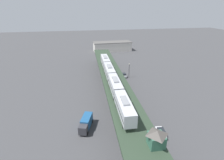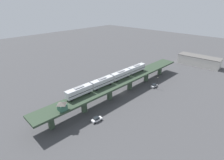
% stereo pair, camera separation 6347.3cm
% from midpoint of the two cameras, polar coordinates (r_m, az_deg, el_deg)
% --- Properties ---
extents(ground_plane, '(400.00, 400.00, 0.00)m').
position_cam_midpoint_polar(ground_plane, '(72.87, -25.01, -10.38)').
color(ground_plane, '#424244').
extents(elevated_viaduct, '(11.82, 92.25, 7.24)m').
position_cam_midpoint_polar(elevated_viaduct, '(69.75, -25.89, -6.13)').
color(elevated_viaduct, '#2C3D2C').
rests_on(elevated_viaduct, ground).
extents(subway_train, '(4.69, 49.87, 4.45)m').
position_cam_midpoint_polar(subway_train, '(64.25, -28.85, -5.62)').
color(subway_train, silver).
rests_on(subway_train, elevated_viaduct).
extents(signal_hut, '(3.34, 3.34, 3.40)m').
position_cam_midpoint_polar(signal_hut, '(41.91, -36.73, -25.26)').
color(signal_hut, '#33604C').
rests_on(signal_hut, elevated_viaduct).
extents(street_car_white, '(2.41, 4.61, 1.89)m').
position_cam_midpoint_polar(street_car_white, '(51.96, -22.32, -23.78)').
color(street_car_white, silver).
rests_on(street_car_white, ground).
extents(street_car_silver, '(2.04, 4.45, 1.89)m').
position_cam_midpoint_polar(street_car_silver, '(85.88, -17.03, -3.30)').
color(street_car_silver, '#B7BABF').
rests_on(street_car_silver, ground).
extents(delivery_truck, '(4.37, 7.54, 3.20)m').
position_cam_midpoint_polar(delivery_truck, '(62.91, -39.37, -17.63)').
color(delivery_truck, '#333338').
rests_on(delivery_truck, ground).
extents(street_lamp, '(0.44, 0.44, 6.94)m').
position_cam_midpoint_polar(street_lamp, '(83.46, -15.86, -1.53)').
color(street_lamp, black).
rests_on(street_lamp, ground).
extents(warehouse_building, '(28.92, 11.25, 6.80)m').
position_cam_midpoint_polar(warehouse_building, '(135.92, -13.15, 7.80)').
color(warehouse_building, beige).
rests_on(warehouse_building, ground).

